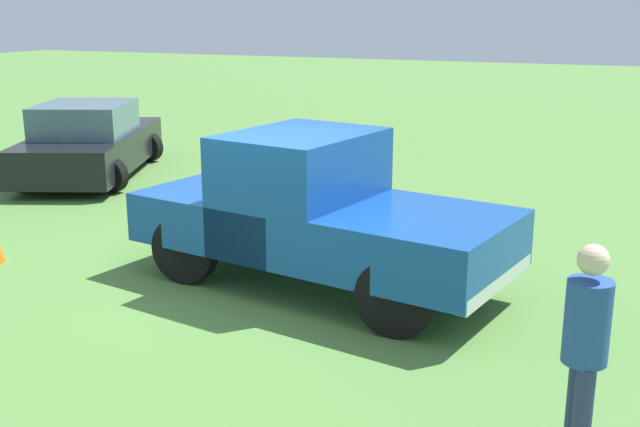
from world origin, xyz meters
TOP-DOWN VIEW (x-y plane):
  - ground_plane at (0.00, 0.00)m, footprint 80.00×80.00m
  - pickup_truck at (-0.47, -0.54)m, footprint 4.74×2.60m
  - sedan_near at (6.07, -4.43)m, footprint 3.41×4.78m
  - person_bystander at (-3.80, 2.16)m, footprint 0.40×0.40m

SIDE VIEW (x-z plane):
  - ground_plane at x=0.00m, z-range 0.00..0.00m
  - sedan_near at x=6.07m, z-range -0.06..1.39m
  - person_bystander at x=-3.80m, z-range 0.11..1.79m
  - pickup_truck at x=-0.47m, z-range 0.04..1.87m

